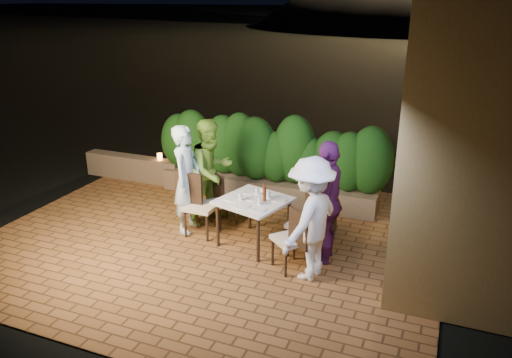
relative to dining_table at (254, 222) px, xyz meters
The scene contains 31 objects.
ground 0.93m from the dining_table, 142.78° to the right, with size 400.00×400.00×0.00m, color black.
terrace_floor 0.81m from the dining_table, behind, with size 7.00×6.00×0.15m, color brown.
building_wall 3.91m from the dining_table, 26.96° to the left, with size 1.60×5.00×5.00m, color olive.
window_pane 2.87m from the dining_table, 24.73° to the left, with size 0.08×1.00×1.40m, color black.
window_frame 2.86m from the dining_table, 24.83° to the left, with size 0.06×1.15×1.55m, color black.
planter 1.86m from the dining_table, 104.81° to the left, with size 4.20×0.55×0.40m, color brown.
hedge 1.94m from the dining_table, 104.81° to the left, with size 4.00×0.70×1.10m, color #143E10, non-canonical shape.
parapet 3.91m from the dining_table, 152.75° to the left, with size 2.20×0.30×0.50m, color brown.
hill 59.66m from the dining_table, 88.72° to the left, with size 52.00×40.00×22.00m, color black.
dining_table is the anchor object (origin of this frame).
plate_nw 0.49m from the dining_table, 160.35° to the right, with size 0.24×0.24×0.01m, color white.
plate_sw 0.50m from the dining_table, 128.86° to the left, with size 0.20×0.20×0.01m, color white.
plate_ne 0.55m from the dining_table, 56.85° to the right, with size 0.22×0.22×0.01m, color white.
plate_se 0.54m from the dining_table, 20.04° to the left, with size 0.25×0.25×0.01m, color white.
plate_centre 0.38m from the dining_table, 133.72° to the left, with size 0.22×0.22×0.01m, color white.
plate_front 0.50m from the dining_table, 100.59° to the right, with size 0.23×0.23×0.01m, color white.
glass_nw 0.48m from the dining_table, 150.87° to the right, with size 0.07×0.07×0.12m, color silver.
glass_sw 0.48m from the dining_table, 97.25° to the left, with size 0.06×0.06×0.11m, color silver.
glass_ne 0.48m from the dining_table, 41.26° to the right, with size 0.06×0.06×0.11m, color silver.
glass_se 0.49m from the dining_table, 38.31° to the left, with size 0.07×0.07×0.12m, color silver.
beer_bottle 0.55m from the dining_table, ahead, with size 0.06×0.06×0.29m, color #4E220D, non-canonical shape.
bowl 0.48m from the dining_table, 92.43° to the left, with size 0.17×0.17×0.04m, color white.
chair_left_front 0.92m from the dining_table, behind, with size 0.48×0.48×1.03m, color black, non-canonical shape.
chair_left_back 0.90m from the dining_table, 147.05° to the left, with size 0.39×0.39×0.84m, color black, non-canonical shape.
chair_right_front 0.91m from the dining_table, 32.79° to the right, with size 0.44×0.44×0.96m, color black, non-canonical shape.
chair_right_back 0.86m from the dining_table, ahead, with size 0.49×0.49×1.05m, color black, non-canonical shape.
diner_blue 1.31m from the dining_table, behind, with size 0.65×0.43×1.78m, color #C4EAFC.
diner_green 1.27m from the dining_table, 150.05° to the left, with size 0.87×0.67×1.78m, color #82C03C.
diner_white 1.32m from the dining_table, 29.06° to the right, with size 1.11×0.64×1.73m, color white.
diner_purple 1.27m from the dining_table, ahead, with size 1.06×0.44×1.81m, color #612165.
parapet_lamp 3.33m from the dining_table, 147.49° to the left, with size 0.10×0.10×0.14m, color orange.
Camera 1 is at (3.33, -5.97, 3.67)m, focal length 35.00 mm.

